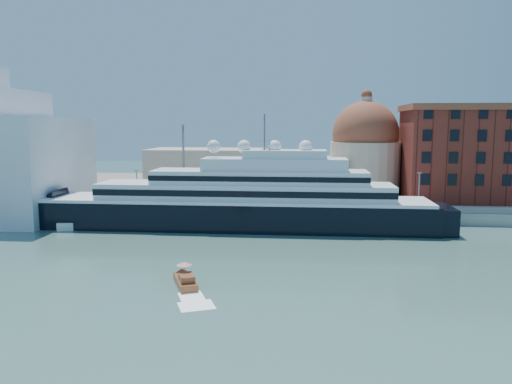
# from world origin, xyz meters

# --- Properties ---
(ground) EXTENTS (400.00, 400.00, 0.00)m
(ground) POSITION_xyz_m (0.00, 0.00, 0.00)
(ground) COLOR #335954
(ground) RESTS_ON ground
(quay) EXTENTS (180.00, 10.00, 2.50)m
(quay) POSITION_xyz_m (0.00, 34.00, 1.25)
(quay) COLOR gray
(quay) RESTS_ON ground
(land) EXTENTS (260.00, 72.00, 2.00)m
(land) POSITION_xyz_m (0.00, 75.00, 1.00)
(land) COLOR slate
(land) RESTS_ON ground
(quay_fence) EXTENTS (180.00, 0.10, 1.20)m
(quay_fence) POSITION_xyz_m (0.00, 29.50, 3.10)
(quay_fence) COLOR slate
(quay_fence) RESTS_ON quay
(superyacht) EXTENTS (87.87, 12.18, 26.26)m
(superyacht) POSITION_xyz_m (-9.82, 23.00, 4.53)
(superyacht) COLOR black
(superyacht) RESTS_ON ground
(service_barge) EXTENTS (13.89, 8.44, 2.96)m
(service_barge) POSITION_xyz_m (-35.23, 20.33, 0.85)
(service_barge) COLOR white
(service_barge) RESTS_ON ground
(water_taxi) EXTENTS (4.58, 6.91, 3.12)m
(water_taxi) POSITION_xyz_m (-8.60, -13.49, 0.75)
(water_taxi) COLOR brown
(water_taxi) RESTS_ON ground
(warehouse) EXTENTS (43.00, 19.00, 23.25)m
(warehouse) POSITION_xyz_m (52.00, 52.00, 13.79)
(warehouse) COLOR maroon
(warehouse) RESTS_ON land
(church) EXTENTS (66.00, 18.00, 25.50)m
(church) POSITION_xyz_m (6.39, 57.72, 10.91)
(church) COLOR beige
(church) RESTS_ON land
(lamp_posts) EXTENTS (120.80, 2.40, 18.00)m
(lamp_posts) POSITION_xyz_m (-12.67, 32.27, 9.84)
(lamp_posts) COLOR slate
(lamp_posts) RESTS_ON quay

